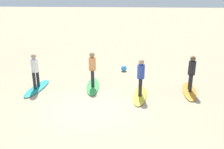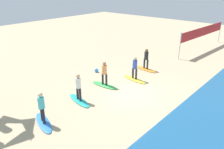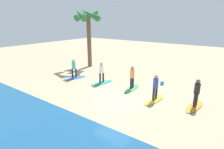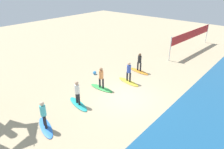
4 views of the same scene
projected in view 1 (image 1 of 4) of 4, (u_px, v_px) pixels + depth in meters
ground_plane at (91, 108)px, 11.03m from camera, size 60.00×60.00×0.00m
surfboard_orange at (189, 91)px, 12.47m from camera, size 0.81×2.15×0.09m
surfer_orange at (192, 71)px, 12.10m from camera, size 0.32×0.46×1.64m
surfboard_yellow at (140, 95)px, 12.05m from camera, size 0.85×2.16×0.09m
surfer_yellow at (141, 75)px, 11.69m from camera, size 0.32×0.46×1.64m
surfboard_green at (93, 86)px, 12.98m from camera, size 0.66×2.12×0.09m
surfer_green at (92, 67)px, 12.62m from camera, size 0.32×0.46×1.64m
surfboard_teal at (37, 88)px, 12.77m from camera, size 1.01×2.17×0.09m
surfer_teal at (35, 68)px, 12.40m from camera, size 0.32×0.45×1.64m
beach_ball at (124, 68)px, 14.96m from camera, size 0.31×0.31×0.31m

